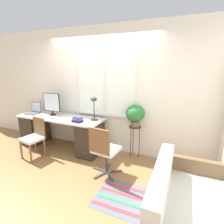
% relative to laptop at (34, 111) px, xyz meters
% --- Properties ---
extents(ground_plane, '(14.00, 14.00, 0.00)m').
position_rel_laptop_xyz_m(ground_plane, '(1.67, -0.35, -0.82)').
color(ground_plane, olive).
extents(wall_back_with_window, '(9.00, 0.12, 2.70)m').
position_rel_laptop_xyz_m(wall_back_with_window, '(1.67, 0.41, 0.54)').
color(wall_back_with_window, white).
rests_on(wall_back_with_window, ground_plane).
extents(desk, '(2.06, 0.68, 0.76)m').
position_rel_laptop_xyz_m(desk, '(0.80, -0.01, -0.41)').
color(desk, beige).
rests_on(desk, ground_plane).
extents(laptop, '(0.30, 0.30, 0.27)m').
position_rel_laptop_xyz_m(laptop, '(0.00, 0.00, 0.00)').
color(laptop, '#4C4C51').
rests_on(laptop, desk).
extents(monitor, '(0.44, 0.16, 0.52)m').
position_rel_laptop_xyz_m(monitor, '(0.53, 0.06, 0.22)').
color(monitor, black).
rests_on(monitor, desk).
extents(keyboard, '(0.36, 0.13, 0.02)m').
position_rel_laptop_xyz_m(keyboard, '(0.50, -0.19, -0.05)').
color(keyboard, silver).
rests_on(keyboard, desk).
extents(mouse, '(0.04, 0.07, 0.03)m').
position_rel_laptop_xyz_m(mouse, '(0.76, -0.21, -0.04)').
color(mouse, slate).
rests_on(mouse, desk).
extents(desk_lamp, '(0.15, 0.15, 0.50)m').
position_rel_laptop_xyz_m(desk_lamp, '(1.64, 0.08, 0.32)').
color(desk_lamp, '#2D2D33').
rests_on(desk_lamp, desk).
extents(book_stack, '(0.21, 0.17, 0.11)m').
position_rel_laptop_xyz_m(book_stack, '(1.38, -0.16, -0.01)').
color(book_stack, black).
rests_on(book_stack, desk).
extents(desk_chair_wooden, '(0.44, 0.45, 0.84)m').
position_rel_laptop_xyz_m(desk_chair_wooden, '(0.56, -0.57, -0.36)').
color(desk_chair_wooden, brown).
rests_on(desk_chair_wooden, ground_plane).
extents(office_chair_swivel, '(0.54, 0.55, 0.91)m').
position_rel_laptop_xyz_m(office_chair_swivel, '(2.20, -0.59, -0.32)').
color(office_chair_swivel, '#47474C').
rests_on(office_chair_swivel, ground_plane).
extents(couch_loveseat, '(0.83, 1.47, 0.80)m').
position_rel_laptop_xyz_m(couch_loveseat, '(3.53, -1.27, -0.54)').
color(couch_loveseat, beige).
rests_on(couch_loveseat, ground_plane).
extents(plant_stand, '(0.25, 0.25, 0.69)m').
position_rel_laptop_xyz_m(plant_stand, '(2.50, 0.24, -0.22)').
color(plant_stand, '#333338').
rests_on(plant_stand, ground_plane).
extents(potted_plant, '(0.38, 0.38, 0.45)m').
position_rel_laptop_xyz_m(potted_plant, '(2.50, 0.24, 0.13)').
color(potted_plant, brown).
rests_on(potted_plant, plant_stand).
extents(floor_rug_striped, '(1.15, 0.71, 0.01)m').
position_rel_laptop_xyz_m(floor_rug_striped, '(2.87, -1.00, -0.81)').
color(floor_rug_striped, '#565B6B').
rests_on(floor_rug_striped, ground_plane).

